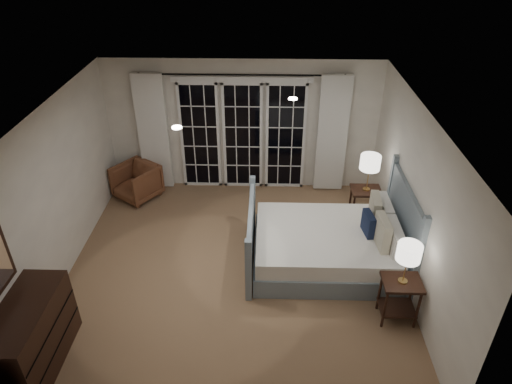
{
  "coord_description": "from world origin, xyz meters",
  "views": [
    {
      "loc": [
        0.47,
        -5.31,
        4.66
      ],
      "look_at": [
        0.3,
        0.51,
        1.05
      ],
      "focal_mm": 32.0,
      "sensor_mm": 36.0,
      "label": 1
    }
  ],
  "objects_px": {
    "nightstand_left": "(400,294)",
    "lamp_right": "(370,163)",
    "dresser": "(31,338)",
    "bed": "(328,245)",
    "nightstand_right": "(365,201)",
    "lamp_left": "(409,253)",
    "armchair": "(137,182)"
  },
  "relations": [
    {
      "from": "dresser",
      "to": "nightstand_right",
      "type": "bearing_deg",
      "value": 35.22
    },
    {
      "from": "nightstand_right",
      "to": "lamp_right",
      "type": "height_order",
      "value": "lamp_right"
    },
    {
      "from": "dresser",
      "to": "bed",
      "type": "bearing_deg",
      "value": 28.5
    },
    {
      "from": "lamp_left",
      "to": "armchair",
      "type": "xyz_separation_m",
      "value": [
        -4.18,
        2.92,
        -0.78
      ]
    },
    {
      "from": "nightstand_left",
      "to": "nightstand_right",
      "type": "xyz_separation_m",
      "value": [
        -0.06,
        2.23,
        0.0
      ]
    },
    {
      "from": "lamp_left",
      "to": "lamp_right",
      "type": "height_order",
      "value": "lamp_right"
    },
    {
      "from": "bed",
      "to": "dresser",
      "type": "xyz_separation_m",
      "value": [
        -3.64,
        -1.98,
        0.12
      ]
    },
    {
      "from": "bed",
      "to": "nightstand_left",
      "type": "distance_m",
      "value": 1.38
    },
    {
      "from": "nightstand_left",
      "to": "lamp_left",
      "type": "relative_size",
      "value": 1.11
    },
    {
      "from": "nightstand_left",
      "to": "dresser",
      "type": "distance_m",
      "value": 4.52
    },
    {
      "from": "bed",
      "to": "lamp_left",
      "type": "distance_m",
      "value": 1.58
    },
    {
      "from": "bed",
      "to": "lamp_left",
      "type": "xyz_separation_m",
      "value": [
        0.79,
        -1.12,
        0.78
      ]
    },
    {
      "from": "armchair",
      "to": "lamp_right",
      "type": "bearing_deg",
      "value": 25.4
    },
    {
      "from": "nightstand_right",
      "to": "armchair",
      "type": "xyz_separation_m",
      "value": [
        -4.12,
        0.69,
        -0.1
      ]
    },
    {
      "from": "lamp_right",
      "to": "armchair",
      "type": "xyz_separation_m",
      "value": [
        -4.12,
        0.69,
        -0.83
      ]
    },
    {
      "from": "armchair",
      "to": "dresser",
      "type": "distance_m",
      "value": 3.78
    },
    {
      "from": "nightstand_left",
      "to": "lamp_right",
      "type": "relative_size",
      "value": 1.01
    },
    {
      "from": "bed",
      "to": "nightstand_right",
      "type": "bearing_deg",
      "value": 56.66
    },
    {
      "from": "dresser",
      "to": "nightstand_left",
      "type": "bearing_deg",
      "value": 10.92
    },
    {
      "from": "lamp_left",
      "to": "armchair",
      "type": "bearing_deg",
      "value": 145.11
    },
    {
      "from": "bed",
      "to": "nightstand_left",
      "type": "xyz_separation_m",
      "value": [
        0.79,
        -1.12,
        0.09
      ]
    },
    {
      "from": "nightstand_left",
      "to": "nightstand_right",
      "type": "height_order",
      "value": "nightstand_right"
    },
    {
      "from": "nightstand_right",
      "to": "lamp_left",
      "type": "bearing_deg",
      "value": -88.34
    },
    {
      "from": "bed",
      "to": "lamp_left",
      "type": "bearing_deg",
      "value": -54.74
    },
    {
      "from": "lamp_right",
      "to": "armchair",
      "type": "relative_size",
      "value": 0.88
    },
    {
      "from": "bed",
      "to": "lamp_right",
      "type": "height_order",
      "value": "bed"
    },
    {
      "from": "armchair",
      "to": "dresser",
      "type": "relative_size",
      "value": 0.56
    },
    {
      "from": "lamp_left",
      "to": "lamp_right",
      "type": "xyz_separation_m",
      "value": [
        -0.06,
        2.23,
        0.05
      ]
    },
    {
      "from": "armchair",
      "to": "dresser",
      "type": "height_order",
      "value": "dresser"
    },
    {
      "from": "nightstand_right",
      "to": "dresser",
      "type": "xyz_separation_m",
      "value": [
        -4.37,
        -3.09,
        0.03
      ]
    },
    {
      "from": "bed",
      "to": "armchair",
      "type": "bearing_deg",
      "value": 152.11
    },
    {
      "from": "lamp_right",
      "to": "dresser",
      "type": "height_order",
      "value": "lamp_right"
    }
  ]
}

